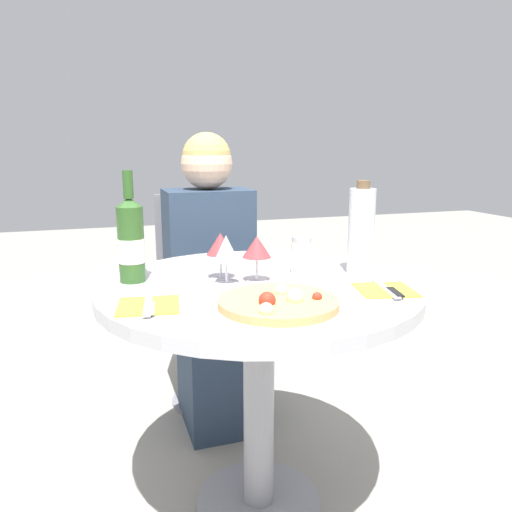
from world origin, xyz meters
TOP-DOWN VIEW (x-y plane):
  - ground_plane at (0.00, 0.00)m, footprint 12.00×12.00m
  - dining_table at (0.00, 0.00)m, footprint 0.92×0.92m
  - chair_behind_diner at (0.01, 0.78)m, footprint 0.39×0.39m
  - seated_diner at (0.01, 0.63)m, footprint 0.35×0.48m
  - pizza_large at (-0.02, -0.22)m, footprint 0.30×0.30m
  - wine_bottle at (-0.34, 0.14)m, footprint 0.08×0.08m
  - tall_carafe at (0.33, 0.01)m, footprint 0.08×0.08m
  - sugar_shaker at (0.16, 0.06)m, footprint 0.06×0.06m
  - wine_glass_front_left at (-0.09, 0.02)m, footprint 0.07×0.07m
  - wine_glass_back_left at (-0.09, 0.08)m, footprint 0.08×0.08m
  - wine_glass_front_right at (0.00, 0.02)m, footprint 0.08×0.08m
  - place_setting_left at (-0.33, -0.12)m, footprint 0.17×0.19m
  - place_setting_right at (0.30, -0.18)m, footprint 0.18×0.19m

SIDE VIEW (x-z plane):
  - ground_plane at x=0.00m, z-range 0.00..0.00m
  - chair_behind_diner at x=0.01m, z-range -0.02..0.89m
  - seated_diner at x=0.01m, z-range -0.05..1.13m
  - dining_table at x=0.00m, z-range 0.23..0.97m
  - place_setting_left at x=-0.33m, z-range 0.73..0.74m
  - place_setting_right at x=0.30m, z-range 0.73..0.74m
  - pizza_large at x=-0.02m, z-range 0.72..0.77m
  - sugar_shaker at x=0.16m, z-range 0.74..0.85m
  - wine_glass_front_right at x=0.00m, z-range 0.77..0.90m
  - wine_glass_front_left at x=-0.09m, z-range 0.77..0.91m
  - wine_glass_back_left at x=-0.09m, z-range 0.77..0.91m
  - wine_bottle at x=-0.34m, z-range 0.70..1.02m
  - tall_carafe at x=0.33m, z-range 0.73..1.01m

